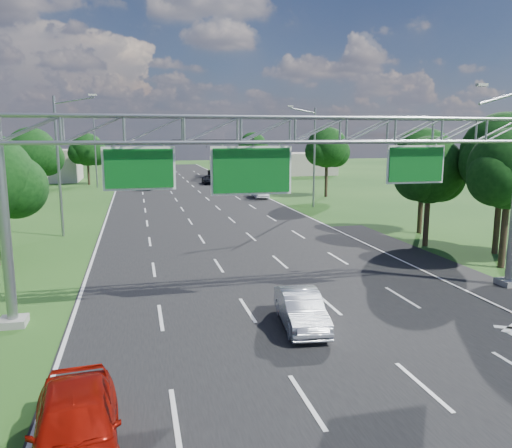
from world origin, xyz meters
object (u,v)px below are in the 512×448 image
object	(u,v)px
sign_gantry	(294,145)
silver_sedan	(301,309)
red_coupe	(76,426)
box_truck	(218,168)
traffic_signal	(230,150)

from	to	relation	value
sign_gantry	silver_sedan	bearing A→B (deg)	-100.62
red_coupe	box_truck	size ratio (longest dim) A/B	0.51
traffic_signal	red_coupe	xyz separation A→B (m)	(-15.16, -62.14, -4.34)
sign_gantry	red_coupe	size ratio (longest dim) A/B	4.86
sign_gantry	red_coupe	world-z (taller)	sign_gantry
red_coupe	silver_sedan	size ratio (longest dim) A/B	1.15
sign_gantry	box_truck	xyz separation A→B (m)	(7.67, 67.04, -5.23)
traffic_signal	box_truck	xyz separation A→B (m)	(0.52, 14.04, -3.51)
traffic_signal	silver_sedan	distance (m)	56.39
traffic_signal	box_truck	bearing A→B (deg)	87.88
sign_gantry	traffic_signal	xyz separation A→B (m)	(7.15, 53.00, -1.72)
red_coupe	traffic_signal	bearing A→B (deg)	71.46
sign_gantry	red_coupe	bearing A→B (deg)	-131.26
sign_gantry	traffic_signal	bearing A→B (deg)	82.32
traffic_signal	red_coupe	size ratio (longest dim) A/B	2.53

